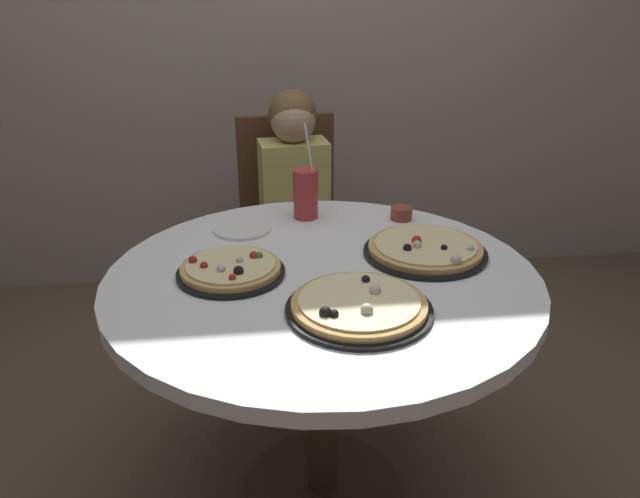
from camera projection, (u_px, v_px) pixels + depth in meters
name	position (u px, v px, depth m)	size (l,w,h in m)	color
ground_plane	(322.00, 488.00, 2.00)	(8.00, 8.00, 0.00)	brown
dining_table	(322.00, 308.00, 1.74)	(1.16, 1.16, 0.75)	white
chair_wooden	(291.00, 219.00, 2.66)	(0.43, 0.43, 0.95)	brown
diner_child	(298.00, 247.00, 2.52)	(0.28, 0.42, 1.08)	#3F4766
pizza_veggie	(359.00, 306.00, 1.50)	(0.35, 0.35, 0.05)	black
pizza_cheese	(425.00, 249.00, 1.80)	(0.35, 0.35, 0.05)	black
pizza_pepperoni	(231.00, 269.00, 1.68)	(0.29, 0.29, 0.05)	black
soda_cup	(307.00, 194.00, 2.04)	(0.08, 0.08, 0.31)	#B73333
sauce_bowl	(401.00, 213.00, 2.05)	(0.07, 0.07, 0.04)	brown
plate_small	(242.00, 229.00, 1.97)	(0.18, 0.18, 0.01)	white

